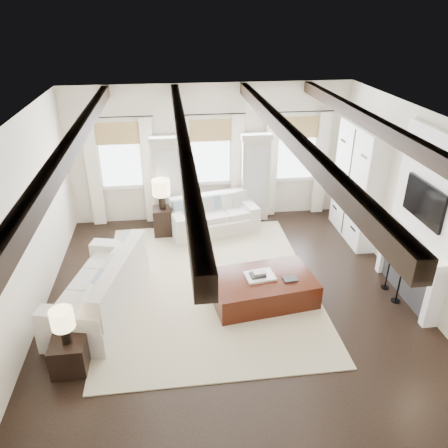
{
  "coord_description": "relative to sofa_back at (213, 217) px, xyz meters",
  "views": [
    {
      "loc": [
        -0.93,
        -6.01,
        4.73
      ],
      "look_at": [
        -0.03,
        1.0,
        1.15
      ],
      "focal_mm": 35.0,
      "sensor_mm": 36.0,
      "label": 1
    }
  ],
  "objects": [
    {
      "name": "ground",
      "position": [
        0.03,
        -2.95,
        -0.34
      ],
      "size": [
        7.5,
        7.5,
        0.0
      ],
      "primitive_type": "plane",
      "color": "black",
      "rests_on": "ground"
    },
    {
      "name": "room_shell",
      "position": [
        0.78,
        -2.05,
        1.55
      ],
      "size": [
        6.54,
        7.54,
        3.22
      ],
      "color": "silver",
      "rests_on": "ground"
    },
    {
      "name": "area_rug",
      "position": [
        -0.32,
        -2.15,
        -0.33
      ],
      "size": [
        3.85,
        4.84,
        0.02
      ],
      "primitive_type": "cube",
      "color": "#C1B593",
      "rests_on": "ground"
    },
    {
      "name": "sofa_back",
      "position": [
        0.0,
        0.0,
        0.0
      ],
      "size": [
        2.1,
        1.3,
        0.83
      ],
      "color": "silver",
      "rests_on": "ground"
    },
    {
      "name": "sofa_left",
      "position": [
        -2.16,
        -2.67,
        0.06
      ],
      "size": [
        1.61,
        2.53,
        1.0
      ],
      "color": "silver",
      "rests_on": "ground"
    },
    {
      "name": "ottoman",
      "position": [
        0.59,
        -2.74,
        -0.11
      ],
      "size": [
        1.9,
        1.33,
        0.46
      ],
      "primitive_type": "cube",
      "rotation": [
        0.0,
        0.0,
        0.13
      ],
      "color": "black",
      "rests_on": "ground"
    },
    {
      "name": "tray",
      "position": [
        0.54,
        -2.71,
        0.14
      ],
      "size": [
        0.55,
        0.44,
        0.04
      ],
      "primitive_type": "cube",
      "rotation": [
        0.0,
        0.0,
        0.13
      ],
      "color": "white",
      "rests_on": "ottoman"
    },
    {
      "name": "book_lower",
      "position": [
        0.49,
        -2.73,
        0.18
      ],
      "size": [
        0.28,
        0.23,
        0.04
      ],
      "primitive_type": "cube",
      "rotation": [
        0.0,
        0.0,
        0.13
      ],
      "color": "#262628",
      "rests_on": "tray"
    },
    {
      "name": "book_upper",
      "position": [
        0.52,
        -2.7,
        0.22
      ],
      "size": [
        0.24,
        0.2,
        0.03
      ],
      "primitive_type": "cube",
      "rotation": [
        0.0,
        0.0,
        0.13
      ],
      "color": "beige",
      "rests_on": "book_lower"
    },
    {
      "name": "book_loose",
      "position": [
        1.03,
        -2.86,
        0.14
      ],
      "size": [
        0.26,
        0.21,
        0.03
      ],
      "primitive_type": "cube",
      "rotation": [
        0.0,
        0.0,
        0.13
      ],
      "color": "#262628",
      "rests_on": "ottoman"
    },
    {
      "name": "side_table_front",
      "position": [
        -2.48,
        -4.01,
        -0.1
      ],
      "size": [
        0.49,
        0.49,
        0.49
      ],
      "primitive_type": "cube",
      "color": "black",
      "rests_on": "ground"
    },
    {
      "name": "lamp_front",
      "position": [
        -2.48,
        -4.01,
        0.52
      ],
      "size": [
        0.32,
        0.32,
        0.55
      ],
      "color": "black",
      "rests_on": "side_table_front"
    },
    {
      "name": "side_table_back",
      "position": [
        -1.13,
        -0.02,
        -0.02
      ],
      "size": [
        0.43,
        0.43,
        0.65
      ],
      "primitive_type": "cube",
      "color": "black",
      "rests_on": "ground"
    },
    {
      "name": "lamp_back",
      "position": [
        -1.13,
        -0.02,
        0.76
      ],
      "size": [
        0.39,
        0.39,
        0.67
      ],
      "color": "black",
      "rests_on": "side_table_back"
    },
    {
      "name": "candlestick_near",
      "position": [
        2.93,
        -3.1,
        -0.01
      ],
      "size": [
        0.16,
        0.16,
        0.81
      ],
      "color": "black",
      "rests_on": "ground"
    },
    {
      "name": "candlestick_far",
      "position": [
        2.93,
        -2.68,
        -0.04
      ],
      "size": [
        0.15,
        0.15,
        0.73
      ],
      "color": "black",
      "rests_on": "ground"
    }
  ]
}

